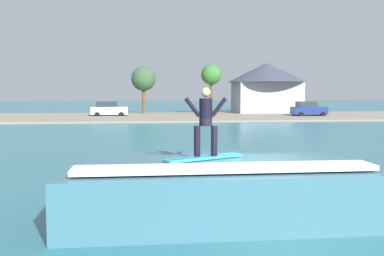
% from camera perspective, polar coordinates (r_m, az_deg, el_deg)
% --- Properties ---
extents(ground_plane, '(260.00, 260.00, 0.00)m').
position_cam_1_polar(ground_plane, '(11.79, 7.23, -10.99)').
color(ground_plane, '#296977').
extents(wave_crest, '(7.64, 4.68, 1.50)m').
position_cam_1_polar(wave_crest, '(11.91, 2.93, -7.30)').
color(wave_crest, '#376779').
rests_on(wave_crest, ground_plane).
extents(surfboard, '(2.07, 1.32, 0.06)m').
position_cam_1_polar(surfboard, '(11.25, 1.47, -3.74)').
color(surfboard, '#33A5CC').
rests_on(surfboard, wave_crest).
extents(surfer, '(1.06, 0.32, 1.70)m').
position_cam_1_polar(surfer, '(11.21, 1.73, 1.25)').
color(surfer, black).
rests_on(surfer, surfboard).
extents(shoreline_bank, '(120.00, 17.85, 0.16)m').
position_cam_1_polar(shoreline_bank, '(53.80, -3.58, 1.43)').
color(shoreline_bank, gray).
rests_on(shoreline_bank, ground_plane).
extents(car_near_shore, '(4.32, 2.16, 1.86)m').
position_cam_1_polar(car_near_shore, '(55.27, -10.38, 2.34)').
color(car_near_shore, silver).
rests_on(car_near_shore, ground_plane).
extents(car_far_shore, '(4.09, 2.18, 1.86)m').
position_cam_1_polar(car_far_shore, '(56.27, 14.41, 2.31)').
color(car_far_shore, navy).
rests_on(car_far_shore, ground_plane).
extents(house_gabled_white, '(10.71, 10.71, 6.91)m').
position_cam_1_polar(house_gabled_white, '(63.31, 9.34, 5.50)').
color(house_gabled_white, '#9EA3AD').
rests_on(house_gabled_white, ground_plane).
extents(tree_tall_bare, '(3.19, 3.19, 6.31)m').
position_cam_1_polar(tree_tall_bare, '(60.25, -6.11, 6.11)').
color(tree_tall_bare, brown).
rests_on(tree_tall_bare, ground_plane).
extents(tree_short_bushy, '(2.71, 2.71, 6.63)m').
position_cam_1_polar(tree_short_bushy, '(60.79, 2.42, 6.61)').
color(tree_short_bushy, brown).
rests_on(tree_short_bushy, ground_plane).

